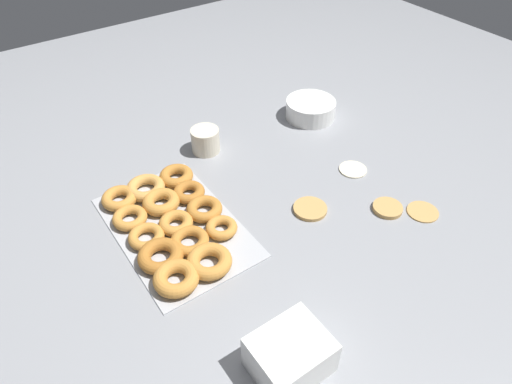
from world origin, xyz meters
name	(u,v)px	position (x,y,z in m)	size (l,w,h in m)	color
ground_plane	(295,197)	(0.00, 0.00, 0.00)	(3.00, 3.00, 0.00)	gray
pancake_0	(353,169)	(0.01, 0.22, 0.00)	(0.08, 0.08, 0.01)	beige
pancake_1	(388,208)	(0.19, 0.18, 0.01)	(0.08, 0.08, 0.01)	tan
pancake_2	(423,211)	(0.25, 0.25, 0.00)	(0.09, 0.09, 0.01)	tan
pancake_3	(309,209)	(0.07, 0.00, 0.01)	(0.09, 0.09, 0.01)	tan
donut_tray	(172,223)	(-0.09, -0.34, 0.02)	(0.46, 0.30, 0.04)	#ADAFB5
batter_bowl	(310,109)	(-0.30, 0.31, 0.03)	(0.17, 0.17, 0.06)	white
container_stack	(290,355)	(0.39, -0.33, 0.05)	(0.12, 0.15, 0.09)	white
paper_cup	(205,140)	(-0.34, -0.09, 0.04)	(0.09, 0.09, 0.08)	beige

